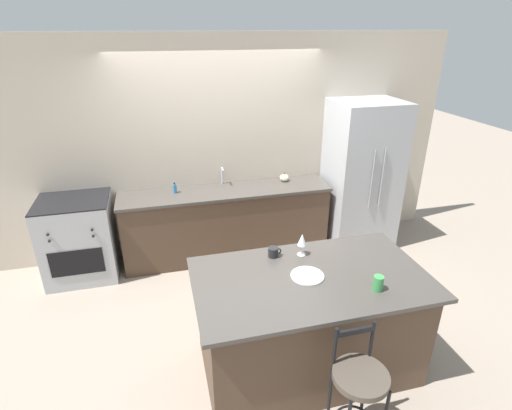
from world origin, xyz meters
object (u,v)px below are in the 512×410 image
at_px(coffee_mug, 273,252).
at_px(tumbler_cup, 378,283).
at_px(bar_stool_near, 359,387).
at_px(soap_bottle, 175,189).
at_px(dinner_plate, 307,275).
at_px(wine_glass, 302,240).
at_px(refrigerator, 361,175).
at_px(oven_range, 79,238).
at_px(pumpkin_decoration, 284,178).

xyz_separation_m(coffee_mug, tumbler_cup, (0.63, -0.66, 0.02)).
height_order(bar_stool_near, soap_bottle, soap_bottle).
bearing_deg(soap_bottle, bar_stool_near, -70.83).
distance_m(dinner_plate, tumbler_cup, 0.54).
xyz_separation_m(bar_stool_near, wine_glass, (-0.02, 1.10, 0.53)).
height_order(refrigerator, dinner_plate, refrigerator).
xyz_separation_m(refrigerator, oven_range, (-3.54, 0.04, -0.47)).
xyz_separation_m(refrigerator, bar_stool_near, (-1.40, -2.72, -0.42)).
bearing_deg(pumpkin_decoration, bar_stool_near, -98.02).
distance_m(pumpkin_decoration, soap_bottle, 1.40).
distance_m(coffee_mug, pumpkin_decoration, 1.90).
distance_m(tumbler_cup, soap_bottle, 2.74).
bearing_deg(oven_range, wine_glass, -38.00).
bearing_deg(pumpkin_decoration, tumbler_cup, -91.20).
bearing_deg(pumpkin_decoration, dinner_plate, -103.19).
height_order(tumbler_cup, pumpkin_decoration, tumbler_cup).
distance_m(refrigerator, dinner_plate, 2.45).
distance_m(oven_range, wine_glass, 2.75).
relative_size(refrigerator, tumbler_cup, 15.92).
relative_size(oven_range, wine_glass, 4.77).
height_order(refrigerator, oven_range, refrigerator).
relative_size(dinner_plate, wine_glass, 1.31).
xyz_separation_m(dinner_plate, wine_glass, (0.07, 0.32, 0.14)).
relative_size(coffee_mug, pumpkin_decoration, 1.00).
distance_m(bar_stool_near, dinner_plate, 0.88).
bearing_deg(soap_bottle, coffee_mug, -67.14).
relative_size(dinner_plate, pumpkin_decoration, 2.27).
bearing_deg(pumpkin_decoration, refrigerator, -10.77).
relative_size(wine_glass, soap_bottle, 1.55).
relative_size(wine_glass, pumpkin_decoration, 1.74).
xyz_separation_m(refrigerator, pumpkin_decoration, (-0.99, 0.19, -0.01)).
bearing_deg(wine_glass, soap_bottle, 118.94).
bearing_deg(refrigerator, tumbler_cup, -115.03).
bearing_deg(dinner_plate, bar_stool_near, -83.37).
relative_size(dinner_plate, soap_bottle, 2.03).
bearing_deg(oven_range, dinner_plate, -44.00).
bearing_deg(dinner_plate, soap_bottle, 113.46).
bearing_deg(coffee_mug, wine_glass, -7.85).
xyz_separation_m(oven_range, wine_glass, (2.12, -1.65, 0.59)).
bearing_deg(oven_range, refrigerator, -0.59).
relative_size(bar_stool_near, tumbler_cup, 7.97).
xyz_separation_m(tumbler_cup, pumpkin_decoration, (0.05, 2.43, -0.04)).
distance_m(oven_range, dinner_plate, 2.88).
relative_size(refrigerator, bar_stool_near, 2.00).
relative_size(refrigerator, wine_glass, 9.40).
bearing_deg(dinner_plate, tumbler_cup, -33.59).
distance_m(tumbler_cup, pumpkin_decoration, 2.43).
relative_size(refrigerator, soap_bottle, 14.58).
xyz_separation_m(refrigerator, dinner_plate, (-1.49, -1.94, -0.02)).
distance_m(oven_range, pumpkin_decoration, 2.59).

